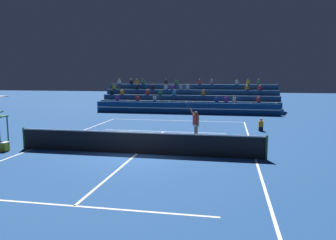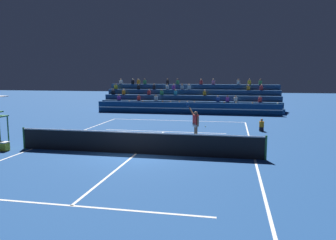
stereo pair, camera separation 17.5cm
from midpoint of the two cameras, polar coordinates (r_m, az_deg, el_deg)
ground_plane at (r=15.77m, az=-5.76°, el=-5.89°), size 120.00×120.00×0.00m
court_lines at (r=15.77m, az=-5.76°, el=-5.87°), size 11.10×23.90×0.01m
tennis_net at (r=15.65m, az=-5.79°, el=-3.95°), size 12.00×0.10×1.10m
sponsor_banner_wall at (r=31.96m, az=2.76°, el=2.05°), size 18.00×0.26×1.10m
bleacher_stand at (r=35.68m, az=3.59°, el=3.39°), size 18.75×4.75×3.38m
ball_kid_courtside at (r=22.91m, az=15.66°, el=-1.03°), size 0.30×0.36×0.84m
tennis_player at (r=18.60m, az=4.55°, el=-0.72°), size 0.89×1.12×2.24m
tennis_ball at (r=23.98m, az=6.20°, el=-1.12°), size 0.07×0.07×0.07m
equipment_cooler at (r=18.20m, az=-27.02°, el=-4.13°), size 0.50×0.38×0.45m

